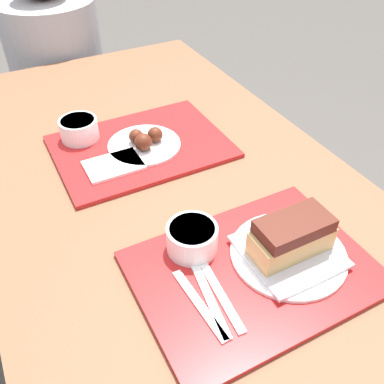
% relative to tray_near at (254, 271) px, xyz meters
% --- Properties ---
extents(ground_plane, '(12.00, 12.00, 0.00)m').
position_rel_tray_near_xyz_m(ground_plane, '(-0.02, 0.24, -0.77)').
color(ground_plane, '#4C4742').
extents(picnic_table, '(0.88, 1.85, 0.76)m').
position_rel_tray_near_xyz_m(picnic_table, '(-0.02, 0.24, -0.09)').
color(picnic_table, brown).
rests_on(picnic_table, ground_plane).
extents(picnic_bench_far, '(0.83, 0.28, 0.43)m').
position_rel_tray_near_xyz_m(picnic_bench_far, '(-0.02, 1.38, -0.40)').
color(picnic_bench_far, brown).
rests_on(picnic_bench_far, ground_plane).
extents(tray_near, '(0.45, 0.33, 0.01)m').
position_rel_tray_near_xyz_m(tray_near, '(0.00, 0.00, 0.00)').
color(tray_near, red).
rests_on(tray_near, picnic_table).
extents(tray_far, '(0.45, 0.33, 0.01)m').
position_rel_tray_near_xyz_m(tray_far, '(-0.03, 0.50, 0.00)').
color(tray_far, red).
rests_on(tray_far, picnic_table).
extents(bowl_coleslaw_near, '(0.10, 0.10, 0.06)m').
position_rel_tray_near_xyz_m(bowl_coleslaw_near, '(-0.08, 0.10, 0.04)').
color(bowl_coleslaw_near, white).
rests_on(bowl_coleslaw_near, tray_near).
extents(brisket_sandwich_plate, '(0.23, 0.23, 0.10)m').
position_rel_tray_near_xyz_m(brisket_sandwich_plate, '(0.08, -0.00, 0.04)').
color(brisket_sandwich_plate, white).
rests_on(brisket_sandwich_plate, tray_near).
extents(plastic_fork_near, '(0.04, 0.17, 0.00)m').
position_rel_tray_near_xyz_m(plastic_fork_near, '(-0.11, -0.02, 0.01)').
color(plastic_fork_near, white).
rests_on(plastic_fork_near, tray_near).
extents(plastic_knife_near, '(0.03, 0.17, 0.00)m').
position_rel_tray_near_xyz_m(plastic_knife_near, '(-0.09, -0.02, 0.01)').
color(plastic_knife_near, white).
rests_on(plastic_knife_near, tray_near).
extents(plastic_spoon_near, '(0.02, 0.17, 0.00)m').
position_rel_tray_near_xyz_m(plastic_spoon_near, '(-0.13, -0.02, 0.01)').
color(plastic_spoon_near, white).
rests_on(plastic_spoon_near, tray_near).
extents(bowl_coleslaw_far, '(0.10, 0.10, 0.06)m').
position_rel_tray_near_xyz_m(bowl_coleslaw_far, '(-0.16, 0.60, 0.04)').
color(bowl_coleslaw_far, white).
rests_on(bowl_coleslaw_far, tray_far).
extents(wings_plate_far, '(0.19, 0.19, 0.05)m').
position_rel_tray_near_xyz_m(wings_plate_far, '(-0.03, 0.48, 0.02)').
color(wings_plate_far, white).
rests_on(wings_plate_far, tray_far).
extents(napkin_far, '(0.14, 0.10, 0.01)m').
position_rel_tray_near_xyz_m(napkin_far, '(-0.13, 0.44, 0.01)').
color(napkin_far, white).
rests_on(napkin_far, tray_far).
extents(person_seated_across, '(0.39, 0.39, 0.70)m').
position_rel_tray_near_xyz_m(person_seated_across, '(-0.06, 1.38, -0.05)').
color(person_seated_across, '#9E9EA3').
rests_on(person_seated_across, picnic_bench_far).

